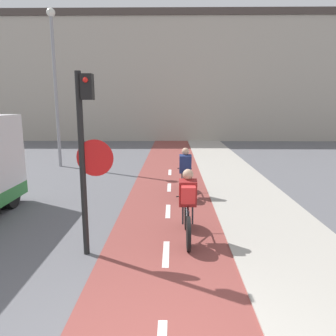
% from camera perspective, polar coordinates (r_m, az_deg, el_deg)
% --- Properties ---
extents(building_row_background, '(60.00, 5.20, 9.52)m').
position_cam_1_polar(building_row_background, '(27.54, 0.64, 15.20)').
color(building_row_background, '#B2A899').
rests_on(building_row_background, ground_plane).
extents(traffic_light_pole, '(0.67, 0.25, 3.37)m').
position_cam_1_polar(traffic_light_pole, '(6.04, -14.12, 3.81)').
color(traffic_light_pole, black).
rests_on(traffic_light_pole, ground_plane).
extents(street_lamp_far, '(0.36, 0.36, 6.76)m').
position_cam_1_polar(street_lamp_far, '(15.59, -19.14, 15.40)').
color(street_lamp_far, gray).
rests_on(street_lamp_far, ground_plane).
extents(cyclist_near, '(0.46, 1.80, 1.51)m').
position_cam_1_polar(cyclist_near, '(6.81, 3.44, -6.80)').
color(cyclist_near, black).
rests_on(cyclist_near, ground_plane).
extents(cyclist_far, '(0.46, 1.79, 1.51)m').
position_cam_1_polar(cyclist_far, '(10.05, 3.01, -1.17)').
color(cyclist_far, black).
rests_on(cyclist_far, ground_plane).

